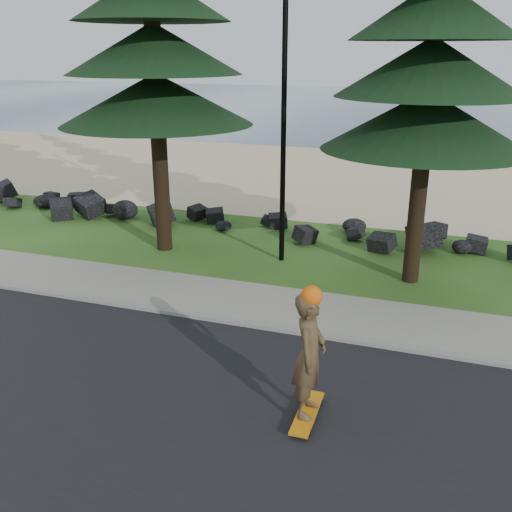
{
  "coord_description": "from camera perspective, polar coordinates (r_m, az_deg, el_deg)",
  "views": [
    {
      "loc": [
        4.12,
        -11.06,
        5.51
      ],
      "look_at": [
        0.35,
        0.0,
        1.25
      ],
      "focal_mm": 40.0,
      "sensor_mm": 36.0,
      "label": 1
    }
  ],
  "objects": [
    {
      "name": "sidewalk",
      "position": [
        13.17,
        -1.15,
        -4.51
      ],
      "size": [
        160.0,
        2.0,
        0.08
      ],
      "primitive_type": "cube",
      "color": "gray",
      "rests_on": "ground"
    },
    {
      "name": "seawall_boulders",
      "position": [
        18.02,
        4.72,
        2.15
      ],
      "size": [
        60.0,
        2.4,
        1.1
      ],
      "primitive_type": null,
      "color": "black",
      "rests_on": "ground"
    },
    {
      "name": "ocean",
      "position": [
        62.44,
        15.49,
        14.26
      ],
      "size": [
        160.0,
        58.0,
        0.01
      ],
      "primitive_type": "cube",
      "color": "#30445C",
      "rests_on": "ground"
    },
    {
      "name": "ground",
      "position": [
        13.02,
        -1.45,
        -5.02
      ],
      "size": [
        160.0,
        160.0,
        0.0
      ],
      "primitive_type": "plane",
      "color": "#274F18",
      "rests_on": "ground"
    },
    {
      "name": "skateboarder",
      "position": [
        8.79,
        5.36,
        -9.9
      ],
      "size": [
        0.49,
        1.22,
        2.26
      ],
      "rotation": [
        0.0,
        0.0,
        1.58
      ],
      "color": "orange",
      "rests_on": "ground"
    },
    {
      "name": "beach_sand",
      "position": [
        26.46,
        9.57,
        7.74
      ],
      "size": [
        160.0,
        15.0,
        0.01
      ],
      "primitive_type": "cube",
      "color": "#CDB788",
      "rests_on": "ground"
    },
    {
      "name": "kerb",
      "position": [
        12.24,
        -2.91,
        -6.48
      ],
      "size": [
        160.0,
        0.2,
        0.1
      ],
      "primitive_type": "cube",
      "color": "gray",
      "rests_on": "ground"
    },
    {
      "name": "road",
      "position": [
        9.5,
        -11.25,
        -15.8
      ],
      "size": [
        160.0,
        7.0,
        0.02
      ],
      "primitive_type": "cube",
      "color": "black",
      "rests_on": "ground"
    },
    {
      "name": "lamp_post",
      "position": [
        14.9,
        2.81,
        14.71
      ],
      "size": [
        0.25,
        0.14,
        8.14
      ],
      "color": "black",
      "rests_on": "ground"
    }
  ]
}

